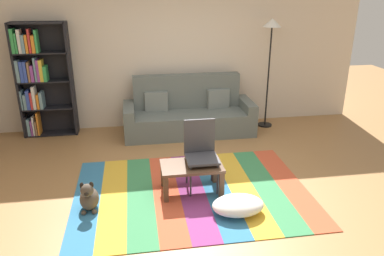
{
  "coord_description": "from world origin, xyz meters",
  "views": [
    {
      "loc": [
        -0.79,
        -4.18,
        2.49
      ],
      "look_at": [
        -0.04,
        0.53,
        0.65
      ],
      "focal_mm": 34.98,
      "sensor_mm": 36.0,
      "label": 1
    }
  ],
  "objects_px": {
    "bookshelf": "(38,80)",
    "folding_chair": "(201,149)",
    "pouf": "(238,205)",
    "dog": "(89,197)",
    "couch": "(189,114)",
    "tv_remote": "(197,161)",
    "coffee_table": "(192,170)",
    "standing_lamp": "(271,38)"
  },
  "relations": [
    {
      "from": "couch",
      "to": "dog",
      "type": "relative_size",
      "value": 5.69
    },
    {
      "from": "coffee_table",
      "to": "pouf",
      "type": "xyz_separation_m",
      "value": [
        0.45,
        -0.57,
        -0.2
      ]
    },
    {
      "from": "pouf",
      "to": "tv_remote",
      "type": "xyz_separation_m",
      "value": [
        -0.38,
        0.63,
        0.28
      ]
    },
    {
      "from": "coffee_table",
      "to": "bookshelf",
      "type": "bearing_deg",
      "value": 133.63
    },
    {
      "from": "standing_lamp",
      "to": "coffee_table",
      "type": "bearing_deg",
      "value": -128.72
    },
    {
      "from": "pouf",
      "to": "standing_lamp",
      "type": "distance_m",
      "value": 3.38
    },
    {
      "from": "pouf",
      "to": "dog",
      "type": "bearing_deg",
      "value": 168.07
    },
    {
      "from": "dog",
      "to": "tv_remote",
      "type": "height_order",
      "value": "tv_remote"
    },
    {
      "from": "tv_remote",
      "to": "dog",
      "type": "bearing_deg",
      "value": 152.42
    },
    {
      "from": "pouf",
      "to": "tv_remote",
      "type": "distance_m",
      "value": 0.79
    },
    {
      "from": "bookshelf",
      "to": "standing_lamp",
      "type": "bearing_deg",
      "value": -2.59
    },
    {
      "from": "dog",
      "to": "tv_remote",
      "type": "distance_m",
      "value": 1.38
    },
    {
      "from": "couch",
      "to": "pouf",
      "type": "distance_m",
      "value": 2.65
    },
    {
      "from": "couch",
      "to": "standing_lamp",
      "type": "distance_m",
      "value": 1.96
    },
    {
      "from": "standing_lamp",
      "to": "tv_remote",
      "type": "distance_m",
      "value": 2.95
    },
    {
      "from": "dog",
      "to": "folding_chair",
      "type": "xyz_separation_m",
      "value": [
        1.39,
        0.34,
        0.37
      ]
    },
    {
      "from": "couch",
      "to": "coffee_table",
      "type": "height_order",
      "value": "couch"
    },
    {
      "from": "dog",
      "to": "folding_chair",
      "type": "distance_m",
      "value": 1.48
    },
    {
      "from": "coffee_table",
      "to": "tv_remote",
      "type": "relative_size",
      "value": 5.13
    },
    {
      "from": "couch",
      "to": "standing_lamp",
      "type": "relative_size",
      "value": 1.16
    },
    {
      "from": "pouf",
      "to": "folding_chair",
      "type": "height_order",
      "value": "folding_chair"
    },
    {
      "from": "coffee_table",
      "to": "pouf",
      "type": "bearing_deg",
      "value": -51.3
    },
    {
      "from": "couch",
      "to": "bookshelf",
      "type": "height_order",
      "value": "bookshelf"
    },
    {
      "from": "folding_chair",
      "to": "standing_lamp",
      "type": "bearing_deg",
      "value": 78.91
    },
    {
      "from": "bookshelf",
      "to": "folding_chair",
      "type": "bearing_deg",
      "value": -42.97
    },
    {
      "from": "folding_chair",
      "to": "pouf",
      "type": "bearing_deg",
      "value": -38.66
    },
    {
      "from": "tv_remote",
      "to": "folding_chair",
      "type": "height_order",
      "value": "folding_chair"
    },
    {
      "from": "coffee_table",
      "to": "standing_lamp",
      "type": "xyz_separation_m",
      "value": [
        1.74,
        2.17,
        1.31
      ]
    },
    {
      "from": "couch",
      "to": "dog",
      "type": "distance_m",
      "value": 2.74
    },
    {
      "from": "pouf",
      "to": "couch",
      "type": "bearing_deg",
      "value": 93.94
    },
    {
      "from": "standing_lamp",
      "to": "couch",
      "type": "bearing_deg",
      "value": -176.11
    },
    {
      "from": "standing_lamp",
      "to": "folding_chair",
      "type": "bearing_deg",
      "value": -128.2
    },
    {
      "from": "pouf",
      "to": "dog",
      "type": "height_order",
      "value": "dog"
    },
    {
      "from": "coffee_table",
      "to": "dog",
      "type": "xyz_separation_m",
      "value": [
        -1.25,
        -0.21,
        -0.15
      ]
    },
    {
      "from": "tv_remote",
      "to": "folding_chair",
      "type": "xyz_separation_m",
      "value": [
        0.06,
        0.07,
        0.14
      ]
    },
    {
      "from": "coffee_table",
      "to": "folding_chair",
      "type": "xyz_separation_m",
      "value": [
        0.14,
        0.13,
        0.22
      ]
    },
    {
      "from": "couch",
      "to": "tv_remote",
      "type": "xyz_separation_m",
      "value": [
        -0.19,
        -2.01,
        0.06
      ]
    },
    {
      "from": "bookshelf",
      "to": "coffee_table",
      "type": "height_order",
      "value": "bookshelf"
    },
    {
      "from": "bookshelf",
      "to": "standing_lamp",
      "type": "xyz_separation_m",
      "value": [
        3.98,
        -0.18,
        0.64
      ]
    },
    {
      "from": "couch",
      "to": "tv_remote",
      "type": "distance_m",
      "value": 2.02
    },
    {
      "from": "dog",
      "to": "tv_remote",
      "type": "relative_size",
      "value": 2.65
    },
    {
      "from": "pouf",
      "to": "tv_remote",
      "type": "bearing_deg",
      "value": 120.84
    }
  ]
}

